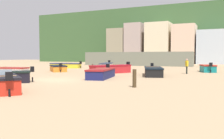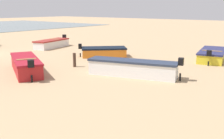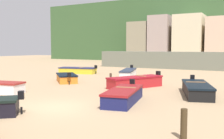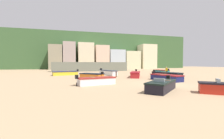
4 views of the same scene
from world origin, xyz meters
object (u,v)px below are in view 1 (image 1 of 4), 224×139
(boat_yellow_3, at_px, (66,66))
(mooring_post_mid_beach, at_px, (134,78))
(boat_navy_1, at_px, (101,73))
(boat_red_6, at_px, (111,69))
(boat_white_5, at_px, (7,71))
(boat_white_0, at_px, (106,66))
(boat_orange_7, at_px, (58,68))
(beach_walker_distant, at_px, (187,65))
(mooring_post_near_water, at_px, (93,68))
(boat_red_8, at_px, (6,83))
(boat_teal_9, at_px, (208,68))
(boat_black_2, at_px, (153,71))

(boat_yellow_3, relative_size, mooring_post_mid_beach, 4.56)
(boat_navy_1, distance_m, boat_red_6, 6.04)
(boat_navy_1, relative_size, boat_white_5, 1.10)
(boat_white_0, height_order, boat_red_6, boat_white_0)
(boat_white_0, distance_m, boat_white_5, 13.63)
(boat_orange_7, bearing_deg, boat_yellow_3, 73.61)
(beach_walker_distant, bearing_deg, mooring_post_near_water, -93.66)
(beach_walker_distant, bearing_deg, boat_yellow_3, -115.83)
(boat_yellow_3, xyz_separation_m, boat_red_6, (11.35, -7.60, 0.07))
(boat_red_6, distance_m, boat_orange_7, 7.22)
(boat_navy_1, bearing_deg, boat_red_8, 71.12)
(boat_teal_9, relative_size, mooring_post_mid_beach, 3.38)
(boat_black_2, distance_m, boat_white_5, 14.19)
(boat_black_2, bearing_deg, mooring_post_near_water, -34.54)
(boat_red_6, height_order, mooring_post_near_water, boat_red_6)
(boat_white_0, height_order, mooring_post_near_water, boat_white_0)
(mooring_post_mid_beach, height_order, beach_walker_distant, beach_walker_distant)
(boat_black_2, distance_m, mooring_post_near_water, 8.41)
(boat_orange_7, height_order, boat_teal_9, boat_teal_9)
(boat_black_2, bearing_deg, boat_navy_1, 36.22)
(boat_red_8, distance_m, beach_walker_distant, 18.86)
(boat_white_0, relative_size, boat_red_6, 1.10)
(boat_white_5, relative_size, boat_teal_9, 1.18)
(boat_white_0, xyz_separation_m, beach_walker_distant, (11.04, -3.12, 0.47))
(boat_yellow_3, bearing_deg, mooring_post_near_water, -140.33)
(boat_navy_1, bearing_deg, boat_teal_9, -133.59)
(boat_white_5, bearing_deg, boat_red_6, 120.41)
(boat_orange_7, bearing_deg, boat_black_2, -51.64)
(boat_black_2, bearing_deg, boat_red_6, -31.29)
(boat_red_8, bearing_deg, boat_red_6, 41.15)
(beach_walker_distant, bearing_deg, boat_navy_1, -46.37)
(boat_red_8, relative_size, mooring_post_mid_beach, 3.42)
(boat_black_2, xyz_separation_m, boat_red_8, (-4.36, -13.74, 0.03))
(boat_red_6, bearing_deg, boat_black_2, -166.29)
(boat_black_2, height_order, mooring_post_mid_beach, boat_black_2)
(boat_red_6, height_order, mooring_post_mid_beach, boat_red_6)
(boat_red_8, height_order, mooring_post_near_water, boat_red_8)
(boat_red_6, xyz_separation_m, beach_walker_distant, (7.71, 2.58, 0.49))
(boat_navy_1, xyz_separation_m, boat_black_2, (3.29, 4.57, 0.00))
(boat_yellow_3, xyz_separation_m, boat_orange_7, (4.13, -7.45, -0.01))
(boat_teal_9, xyz_separation_m, beach_walker_distant, (-1.81, -4.30, 0.52))
(boat_white_0, bearing_deg, boat_black_2, 123.34)
(boat_navy_1, height_order, beach_walker_distant, beach_walker_distant)
(boat_black_2, xyz_separation_m, boat_red_6, (-5.09, 1.19, 0.05))
(boat_white_5, distance_m, mooring_post_mid_beach, 14.62)
(boat_yellow_3, xyz_separation_m, boat_red_8, (12.08, -22.54, 0.05))
(mooring_post_mid_beach, bearing_deg, mooring_post_near_water, 129.05)
(boat_white_0, relative_size, mooring_post_mid_beach, 4.94)
(boat_yellow_3, height_order, mooring_post_mid_beach, mooring_post_mid_beach)
(boat_navy_1, xyz_separation_m, boat_white_5, (-9.57, -1.42, 0.00))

